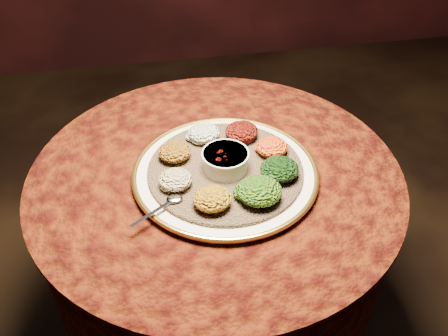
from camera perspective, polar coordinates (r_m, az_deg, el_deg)
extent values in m
plane|color=black|center=(1.84, -0.71, -18.01)|extent=(4.00, 4.00, 0.00)
cylinder|color=black|center=(1.83, -0.72, -17.68)|extent=(0.44, 0.44, 0.04)
cylinder|color=black|center=(1.57, -0.82, -11.46)|extent=(0.12, 0.12, 0.68)
cylinder|color=black|center=(1.30, -0.96, -1.59)|extent=(0.80, 0.80, 0.04)
cylinder|color=#3E1205|center=(1.40, -0.90, -6.01)|extent=(0.93, 0.93, 0.34)
cylinder|color=#3E1205|center=(1.28, -0.97, -0.70)|extent=(0.96, 0.96, 0.01)
cylinder|color=silver|center=(1.26, 0.15, -0.70)|extent=(0.59, 0.59, 0.02)
torus|color=#B9872E|center=(1.26, 0.15, -0.45)|extent=(0.47, 0.47, 0.01)
cylinder|color=brown|center=(1.25, 0.15, -0.21)|extent=(0.42, 0.42, 0.01)
cylinder|color=silver|center=(1.23, 0.16, 0.83)|extent=(0.11, 0.11, 0.05)
cylinder|color=silver|center=(1.22, 0.16, 1.63)|extent=(0.12, 0.12, 0.01)
cylinder|color=#581104|center=(1.22, 0.16, 1.36)|extent=(0.09, 0.09, 0.01)
ellipsoid|color=silver|center=(1.16, -5.66, -3.52)|extent=(0.04, 0.03, 0.01)
cube|color=silver|center=(1.14, -8.37, -5.23)|extent=(0.10, 0.07, 0.00)
ellipsoid|color=white|center=(1.33, -2.33, 4.03)|extent=(0.08, 0.08, 0.04)
ellipsoid|color=black|center=(1.34, 2.04, 4.21)|extent=(0.09, 0.08, 0.04)
ellipsoid|color=#AE660E|center=(1.29, 5.50, 2.41)|extent=(0.08, 0.08, 0.04)
ellipsoid|color=black|center=(1.22, 6.37, -0.13)|extent=(0.09, 0.09, 0.05)
ellipsoid|color=#A5340A|center=(1.15, 4.06, -2.63)|extent=(0.10, 0.10, 0.05)
ellipsoid|color=#9A730D|center=(1.14, -1.35, -3.50)|extent=(0.09, 0.09, 0.04)
ellipsoid|color=maroon|center=(1.19, -5.56, -1.31)|extent=(0.08, 0.08, 0.04)
ellipsoid|color=brown|center=(1.27, -5.66, 1.85)|extent=(0.08, 0.08, 0.04)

